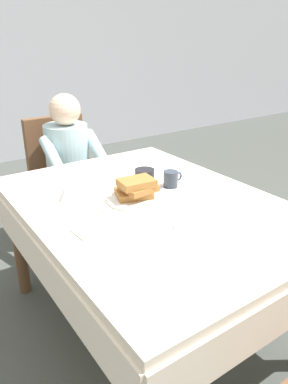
% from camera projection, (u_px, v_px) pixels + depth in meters
% --- Properties ---
extents(ground_plane, '(14.00, 14.00, 0.00)m').
position_uv_depth(ground_plane, '(149.00, 323.00, 2.03)').
color(ground_plane, '#474C47').
extents(dining_table_main, '(1.12, 1.52, 0.74)m').
position_uv_depth(dining_table_main, '(150.00, 219.00, 1.78)').
color(dining_table_main, silver).
rests_on(dining_table_main, ground).
extents(chair_diner, '(0.44, 0.45, 0.93)m').
position_uv_depth(chair_diner, '(63.00, 172.00, 2.73)').
color(chair_diner, brown).
rests_on(chair_diner, ground).
extents(diner_person, '(0.40, 0.43, 1.12)m').
position_uv_depth(diner_person, '(70.00, 160.00, 2.56)').
color(diner_person, silver).
rests_on(diner_person, ground).
extents(plate_breakfast, '(0.28, 0.28, 0.02)m').
position_uv_depth(plate_breakfast, '(136.00, 198.00, 1.76)').
color(plate_breakfast, white).
rests_on(plate_breakfast, dining_table_main).
extents(breakfast_stack, '(0.20, 0.19, 0.09)m').
position_uv_depth(breakfast_stack, '(136.00, 188.00, 1.74)').
color(breakfast_stack, '#A36B33').
rests_on(breakfast_stack, plate_breakfast).
extents(cup_coffee, '(0.11, 0.08, 0.08)m').
position_uv_depth(cup_coffee, '(171.00, 179.00, 1.90)').
color(cup_coffee, '#333D4C').
rests_on(cup_coffee, dining_table_main).
extents(bowl_butter, '(0.11, 0.11, 0.04)m').
position_uv_depth(bowl_butter, '(145.00, 173.00, 2.04)').
color(bowl_butter, black).
rests_on(bowl_butter, dining_table_main).
extents(syrup_pitcher, '(0.08, 0.08, 0.07)m').
position_uv_depth(syrup_pitcher, '(66.00, 193.00, 1.75)').
color(syrup_pitcher, silver).
rests_on(syrup_pitcher, dining_table_main).
extents(fork_left_of_plate, '(0.01, 0.18, 0.00)m').
position_uv_depth(fork_left_of_plate, '(103.00, 211.00, 1.65)').
color(fork_left_of_plate, silver).
rests_on(fork_left_of_plate, dining_table_main).
extents(knife_right_of_plate, '(0.02, 0.20, 0.00)m').
position_uv_depth(knife_right_of_plate, '(169.00, 192.00, 1.85)').
color(knife_right_of_plate, silver).
rests_on(knife_right_of_plate, dining_table_main).
extents(spoon_near_edge, '(0.15, 0.05, 0.00)m').
position_uv_depth(spoon_near_edge, '(185.00, 223.00, 1.54)').
color(spoon_near_edge, silver).
rests_on(spoon_near_edge, dining_table_main).
extents(napkin_folded, '(0.18, 0.13, 0.01)m').
position_uv_depth(napkin_folded, '(94.00, 228.00, 1.50)').
color(napkin_folded, white).
rests_on(napkin_folded, dining_table_main).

